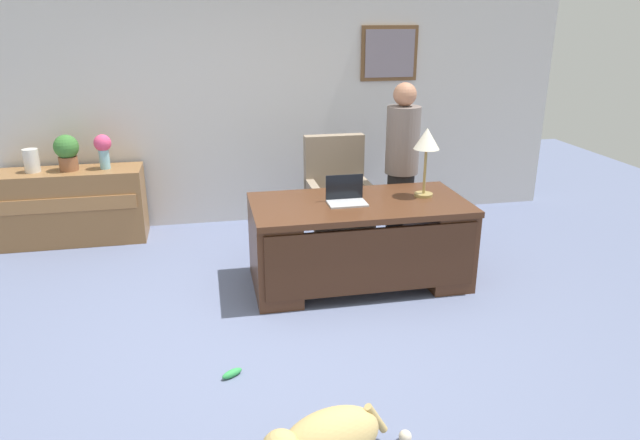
{
  "coord_description": "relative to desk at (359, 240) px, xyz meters",
  "views": [
    {
      "loc": [
        -0.54,
        -3.75,
        2.22
      ],
      "look_at": [
        0.28,
        0.3,
        0.75
      ],
      "focal_mm": 32.36,
      "sensor_mm": 36.0,
      "label": 1
    }
  ],
  "objects": [
    {
      "name": "ground_plane",
      "position": [
        -0.71,
        -0.69,
        -0.4
      ],
      "size": [
        12.0,
        12.0,
        0.0
      ],
      "primitive_type": "plane",
      "color": "slate"
    },
    {
      "name": "back_wall",
      "position": [
        -0.7,
        1.91,
        0.95
      ],
      "size": [
        7.0,
        0.16,
        2.7
      ],
      "color": "silver",
      "rests_on": "ground_plane"
    },
    {
      "name": "desk",
      "position": [
        0.0,
        0.0,
        0.0
      ],
      "size": [
        1.83,
        0.93,
        0.74
      ],
      "color": "#4C2B19",
      "rests_on": "ground_plane"
    },
    {
      "name": "credenza",
      "position": [
        -2.61,
        1.56,
        -0.03
      ],
      "size": [
        1.4,
        0.5,
        0.75
      ],
      "color": "olive",
      "rests_on": "ground_plane"
    },
    {
      "name": "armchair",
      "position": [
        0.01,
        0.91,
        0.09
      ],
      "size": [
        0.6,
        0.59,
        1.1
      ],
      "color": "gray",
      "rests_on": "ground_plane"
    },
    {
      "name": "person_standing",
      "position": [
        0.59,
        0.69,
        0.44
      ],
      "size": [
        0.32,
        0.32,
        1.64
      ],
      "color": "#262323",
      "rests_on": "ground_plane"
    },
    {
      "name": "dog_lying",
      "position": [
        -0.74,
        -2.07,
        -0.25
      ],
      "size": [
        0.72,
        0.44,
        0.3
      ],
      "color": "tan",
      "rests_on": "ground_plane"
    },
    {
      "name": "laptop",
      "position": [
        -0.12,
        0.03,
        0.39
      ],
      "size": [
        0.32,
        0.22,
        0.22
      ],
      "color": "#B2B5BA",
      "rests_on": "desk"
    },
    {
      "name": "desk_lamp",
      "position": [
        0.59,
        0.08,
        0.8
      ],
      "size": [
        0.22,
        0.22,
        0.6
      ],
      "color": "#9E8447",
      "rests_on": "desk"
    },
    {
      "name": "vase_with_flowers",
      "position": [
        -2.25,
        1.56,
        0.57
      ],
      "size": [
        0.17,
        0.17,
        0.35
      ],
      "color": "#82BDD0",
      "rests_on": "credenza"
    },
    {
      "name": "vase_empty",
      "position": [
        -2.94,
        1.56,
        0.47
      ],
      "size": [
        0.15,
        0.15,
        0.23
      ],
      "primitive_type": "cylinder",
      "color": "silver",
      "rests_on": "credenza"
    },
    {
      "name": "potted_plant",
      "position": [
        -2.6,
        1.56,
        0.55
      ],
      "size": [
        0.24,
        0.24,
        0.36
      ],
      "color": "brown",
      "rests_on": "credenza"
    },
    {
      "name": "dog_toy_ball",
      "position": [
        -0.27,
        -2.0,
        -0.37
      ],
      "size": [
        0.07,
        0.07,
        0.07
      ],
      "primitive_type": "sphere",
      "color": "beige",
      "rests_on": "ground_plane"
    },
    {
      "name": "dog_toy_bone",
      "position": [
        -1.17,
        -1.19,
        -0.38
      ],
      "size": [
        0.15,
        0.12,
        0.05
      ],
      "primitive_type": "ellipsoid",
      "rotation": [
        0.0,
        0.0,
        3.67
      ],
      "color": "green",
      "rests_on": "ground_plane"
    }
  ]
}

